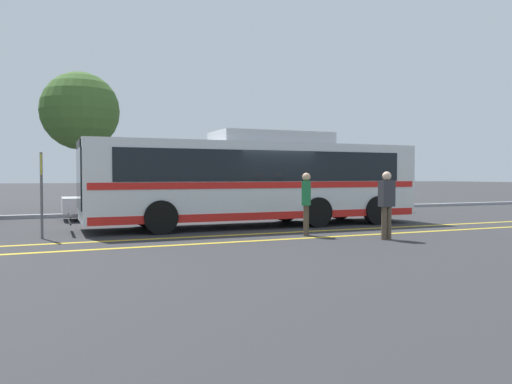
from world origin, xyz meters
TOP-DOWN VIEW (x-y plane):
  - ground_plane at (0.00, 0.00)m, footprint 220.00×220.00m
  - lane_strip_0 at (-0.28, -1.77)m, footprint 31.35×0.20m
  - lane_strip_1 at (-0.28, -3.20)m, footprint 31.35×0.20m
  - curb_strip at (-0.28, 6.63)m, footprint 39.35×0.36m
  - transit_bus at (-0.26, 0.43)m, footprint 11.67×2.72m
  - parked_car_1 at (-4.16, 5.05)m, footprint 4.47×2.07m
  - parked_car_2 at (1.90, 4.68)m, footprint 4.02×1.98m
  - parked_car_3 at (6.92, 4.60)m, footprint 4.04×1.83m
  - pedestrian_0 at (-0.02, -2.68)m, footprint 0.42×0.47m
  - pedestrian_1 at (1.55, -4.29)m, footprint 0.44×0.26m
  - bus_stop_sign at (-6.99, -0.55)m, footprint 0.07×0.40m
  - tree_1 at (-5.36, 10.27)m, footprint 3.72×3.72m

SIDE VIEW (x-z plane):
  - ground_plane at x=0.00m, z-range 0.00..0.00m
  - lane_strip_0 at x=-0.28m, z-range 0.00..0.01m
  - lane_strip_1 at x=-0.28m, z-range 0.00..0.01m
  - curb_strip at x=-0.28m, z-range 0.00..0.15m
  - parked_car_2 at x=1.90m, z-range 0.01..1.36m
  - parked_car_3 at x=6.92m, z-range 0.00..1.40m
  - parked_car_1 at x=-4.16m, z-range 0.00..1.45m
  - pedestrian_0 at x=-0.02m, z-range 0.13..1.93m
  - pedestrian_1 at x=1.55m, z-range 0.14..1.96m
  - bus_stop_sign at x=-6.99m, z-range 0.31..2.66m
  - transit_bus at x=-0.26m, z-range 0.01..3.21m
  - tree_1 at x=-5.36m, z-range 1.47..8.16m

